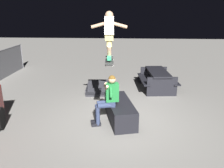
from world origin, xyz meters
The scene contains 7 objects.
ground_plane centered at (0.00, 0.00, 0.00)m, with size 40.00×40.00×0.00m, color gray.
ledge_box_main centered at (0.14, -0.02, 0.27)m, with size 1.72×0.62×0.54m, color black.
person_sitting_on_ledge centered at (-0.14, 0.30, 0.78)m, with size 0.59×0.79×1.38m.
skateboard centered at (-0.24, 0.25, 1.78)m, with size 1.03×0.27×0.13m.
skater_airborne centered at (-0.18, 0.25, 2.47)m, with size 0.63×0.89×1.12m.
kicker_ramp centered at (2.42, 0.86, 0.07)m, with size 1.17×1.00×0.45m.
picnic_table_back centered at (2.88, -1.40, 0.50)m, with size 1.82×1.50×0.75m.
Camera 1 is at (-5.86, -0.18, 2.99)m, focal length 36.91 mm.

